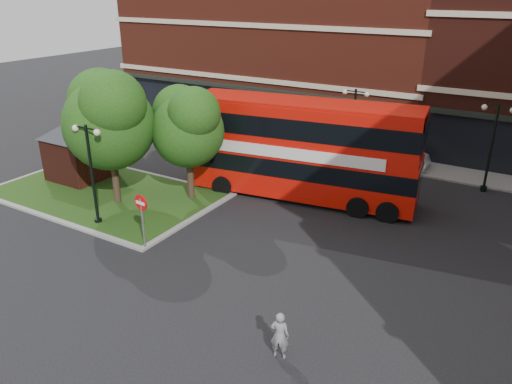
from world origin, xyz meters
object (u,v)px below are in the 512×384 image
Objects in this scene: car_silver at (262,134)px; car_white at (391,154)px; woman at (280,335)px; bus at (303,143)px.

car_white is (9.59, 0.00, 0.10)m from car_silver.
woman is 0.41× the size of car_silver.
bus is at bearing -80.66° from woman.
bus is at bearing -135.23° from car_silver.
car_silver is at bearing 89.27° from car_white.
bus is 13.20m from woman.
bus is 8.33m from car_white.
woman is 19.66m from car_white.
car_silver is at bearing 124.18° from bus.
car_silver is (-12.06, 19.50, -0.14)m from woman.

